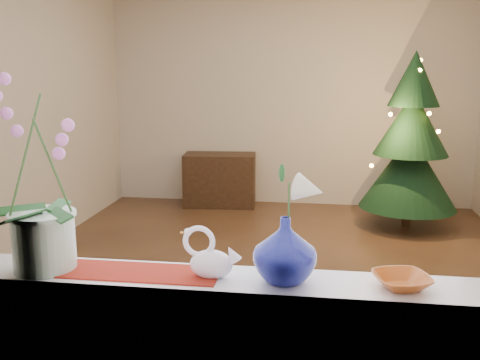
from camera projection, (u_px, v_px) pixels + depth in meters
The scene contains 15 objects.
ground at pixel (273, 274), 4.49m from camera, with size 5.00×5.00×0.00m, color #3C2518.
wall_back at pixel (291, 97), 6.64m from camera, with size 4.50×0.10×2.70m, color beige.
wall_front at pixel (219, 171), 1.79m from camera, with size 4.50×0.10×2.70m, color beige.
wall_left at pixel (10, 110), 4.52m from camera, with size 0.10×5.00×2.70m, color beige.
windowsill at pixel (227, 283), 2.01m from camera, with size 2.20×0.26×0.04m, color white.
window_frame at pixel (220, 65), 1.75m from camera, with size 2.22×0.06×1.60m, color white, non-canonical shape.
runner at pixel (129, 272), 2.05m from camera, with size 0.70×0.20×0.01m, color maroon.
orchid_pot at pixel (39, 175), 2.01m from camera, with size 0.26×0.26×0.75m, color beige, non-canonical shape.
swan at pixel (211, 253), 1.99m from camera, with size 0.22×0.10×0.19m, color white, non-canonical shape.
blue_vase at pixel (285, 245), 1.94m from camera, with size 0.27×0.27×0.28m, color navy.
lily at pixel (286, 179), 1.89m from camera, with size 0.15×0.09×0.21m, color beige, non-canonical shape.
paperweight at pixel (289, 273), 1.94m from camera, with size 0.08×0.08×0.08m, color white.
amber_dish at pixel (402, 282), 1.90m from camera, with size 0.17×0.17×0.04m, color #A74C18.
xmas_tree at pixel (411, 141), 5.67m from camera, with size 1.03×1.03×1.89m, color black, non-canonical shape.
side_table at pixel (220, 180), 6.71m from camera, with size 0.88×0.44×0.66m, color black.
Camera 1 is at (0.31, -4.23, 1.68)m, focal length 40.00 mm.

